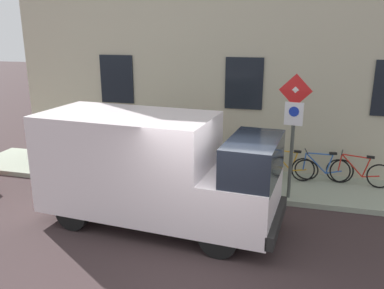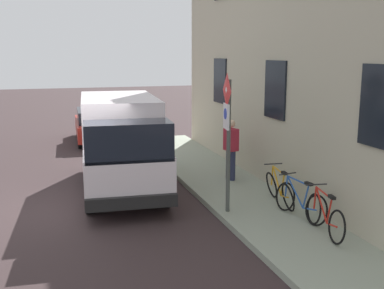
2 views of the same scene
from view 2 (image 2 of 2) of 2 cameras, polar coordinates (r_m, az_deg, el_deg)
ground_plane at (r=11.51m, az=-13.41°, el=-7.81°), size 80.00×80.00×0.00m
sidewalk_slab at (r=12.37m, az=5.38°, el=-5.87°), size 2.16×16.64×0.14m
building_facade at (r=12.47m, az=11.97°, el=13.73°), size 0.75×14.64×8.58m
sign_post_stacked at (r=10.24m, az=4.33°, el=2.62°), size 0.18×0.56×3.01m
delivery_van at (r=12.66m, az=-8.70°, el=0.35°), size 2.41×5.47×2.50m
parked_hatchback at (r=19.90m, az=-11.50°, el=2.45°), size 1.91×4.07×1.38m
bicycle_red at (r=9.71m, az=15.97°, el=-8.36°), size 0.48×1.71×0.89m
bicycle_blue at (r=10.47m, az=13.11°, el=-6.78°), size 0.51×1.72×0.89m
bicycle_orange at (r=11.26m, az=10.67°, el=-5.40°), size 0.47×1.72×0.89m
pedestrian at (r=13.10m, az=4.79°, el=-0.37°), size 0.35×0.45×1.72m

